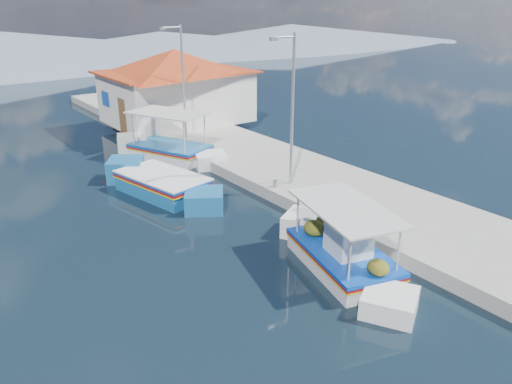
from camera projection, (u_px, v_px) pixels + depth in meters
ground at (224, 241)px, 16.58m from camera, size 160.00×160.00×0.00m
quay at (259, 160)px, 24.24m from camera, size 5.00×44.00×0.50m
bollards at (231, 164)px, 22.38m from camera, size 0.20×17.20×0.30m
main_caique at (340, 255)px, 14.77m from camera, size 3.17×6.60×2.25m
caique_green_canopy at (170, 151)px, 25.13m from camera, size 3.97×6.63×2.70m
caique_blue_hull at (162, 185)px, 20.58m from camera, size 3.13×7.07×1.29m
harbor_building at (176, 85)px, 30.25m from camera, size 10.49×10.49×4.40m
lamp_post_near at (291, 103)px, 19.16m from camera, size 1.21×0.14×6.00m
lamp_post_far at (182, 77)px, 25.92m from camera, size 1.21×0.14×6.00m
mountain_ridge at (26, 49)px, 61.51m from camera, size 171.40×96.00×5.50m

